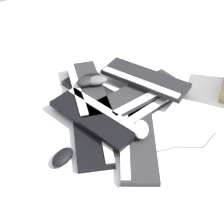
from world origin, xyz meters
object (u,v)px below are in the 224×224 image
object	(u,v)px
keyboard_0	(92,130)
mouse_1	(91,78)
mouse_3	(96,80)
keyboard_2	(139,106)
keyboard_4	(141,93)
keyboard_5	(145,79)
keyboard_1	(137,142)
mouse_4	(141,129)
mouse_2	(87,81)
keyboard_7	(87,88)
keyboard_6	(94,116)
keyboard_3	(102,93)
mouse_0	(63,157)

from	to	relation	value
keyboard_0	mouse_1	bearing A→B (deg)	-118.58
mouse_1	mouse_3	xyz separation A→B (m)	(-0.01, 0.03, 0.00)
keyboard_0	mouse_3	distance (m)	0.29
keyboard_2	keyboard_4	bearing A→B (deg)	-128.23
keyboard_2	mouse_3	world-z (taller)	mouse_3
keyboard_5	mouse_1	size ratio (longest dim) A/B	4.20
mouse_3	keyboard_4	bearing A→B (deg)	160.30
keyboard_1	mouse_4	distance (m)	0.06
keyboard_1	mouse_3	bearing A→B (deg)	-93.64
mouse_2	keyboard_7	bearing A→B (deg)	-120.94
keyboard_4	mouse_2	world-z (taller)	mouse_2
keyboard_1	mouse_4	world-z (taller)	mouse_4
keyboard_6	mouse_1	size ratio (longest dim) A/B	4.22
keyboard_2	mouse_2	distance (m)	0.29
keyboard_4	keyboard_3	bearing A→B (deg)	-42.91
mouse_2	mouse_3	bearing A→B (deg)	-26.04
keyboard_4	mouse_0	distance (m)	0.51
keyboard_3	mouse_1	size ratio (longest dim) A/B	4.22
mouse_4	keyboard_2	bearing A→B (deg)	-178.46
mouse_3	mouse_4	size ratio (longest dim) A/B	1.00
keyboard_2	keyboard_7	size ratio (longest dim) A/B	0.99
keyboard_0	keyboard_5	size ratio (longest dim) A/B	1.00
keyboard_6	keyboard_0	bearing A→B (deg)	48.62
keyboard_3	mouse_0	distance (m)	0.45
keyboard_1	mouse_1	world-z (taller)	mouse_1
keyboard_0	keyboard_3	world-z (taller)	same
keyboard_2	mouse_0	xyz separation A→B (m)	(0.45, 0.10, 0.01)
keyboard_1	keyboard_2	size ratio (longest dim) A/B	0.99
keyboard_1	mouse_2	size ratio (longest dim) A/B	4.12
keyboard_4	mouse_1	bearing A→B (deg)	-48.52
keyboard_0	keyboard_4	xyz separation A→B (m)	(-0.31, -0.07, 0.03)
keyboard_7	keyboard_6	bearing A→B (deg)	70.26
keyboard_4	mouse_0	world-z (taller)	keyboard_4
mouse_2	mouse_4	bearing A→B (deg)	-82.70
keyboard_2	mouse_4	size ratio (longest dim) A/B	4.18
keyboard_0	keyboard_1	bearing A→B (deg)	129.14
keyboard_0	keyboard_2	world-z (taller)	same
keyboard_6	mouse_3	xyz separation A→B (m)	(-0.12, -0.19, 0.04)
keyboard_7	keyboard_4	bearing A→B (deg)	139.62
keyboard_1	mouse_1	size ratio (longest dim) A/B	4.12
keyboard_5	mouse_3	distance (m)	0.25
mouse_1	mouse_4	world-z (taller)	mouse_1
keyboard_3	mouse_1	distance (m)	0.09
keyboard_5	keyboard_3	bearing A→B (deg)	-20.71
keyboard_0	keyboard_6	distance (m)	0.06
mouse_0	keyboard_1	bearing A→B (deg)	136.85
mouse_2	mouse_3	size ratio (longest dim) A/B	1.00
keyboard_1	keyboard_5	xyz separation A→B (m)	(-0.25, -0.29, 0.06)
keyboard_6	mouse_0	size ratio (longest dim) A/B	4.22
keyboard_2	mouse_1	size ratio (longest dim) A/B	4.18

